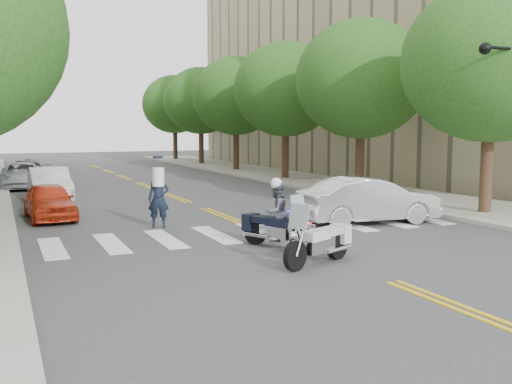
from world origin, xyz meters
TOP-DOWN VIEW (x-y plane):
  - ground at (0.00, 0.00)m, footprint 140.00×140.00m
  - sidewalk_right at (9.50, 22.00)m, footprint 5.00×60.00m
  - building_right at (26.00, 26.00)m, footprint 26.00×44.00m
  - tree_r_0 at (8.80, 6.00)m, footprint 6.40×6.40m
  - tree_r_1 at (8.80, 14.00)m, footprint 6.40×6.40m
  - tree_r_2 at (8.80, 22.00)m, footprint 6.40×6.40m
  - tree_r_3 at (8.80, 30.00)m, footprint 6.40×6.40m
  - tree_r_4 at (8.80, 38.00)m, footprint 6.40×6.40m
  - tree_r_5 at (8.80, 46.00)m, footprint 6.40×6.40m
  - motorcycle_police at (-0.74, 4.10)m, footprint 1.19×2.22m
  - motorcycle_parked at (-0.48, 2.06)m, footprint 2.22×1.18m
  - officer_standing at (-2.75, 8.50)m, footprint 0.80×0.67m
  - convertible at (3.93, 6.37)m, footprint 4.91×2.14m
  - parked_car_a at (-5.83, 11.74)m, footprint 1.71×3.86m
  - parked_car_b at (-5.43, 16.81)m, footprint 1.65×4.54m
  - parked_car_c at (-6.30, 23.50)m, footprint 2.53×4.99m
  - parked_car_d at (-5.67, 27.66)m, footprint 1.71×4.11m
  - parked_car_e at (-5.20, 29.50)m, footprint 1.77×4.25m

SIDE VIEW (x-z plane):
  - ground at x=0.00m, z-range 0.00..0.00m
  - sidewalk_right at x=9.50m, z-range 0.00..0.15m
  - motorcycle_parked at x=-0.48m, z-range -0.23..1.28m
  - parked_car_d at x=-5.67m, z-range 0.00..1.19m
  - parked_car_a at x=-5.83m, z-range 0.00..1.29m
  - parked_car_c at x=-6.30m, z-range 0.00..1.35m
  - parked_car_e at x=-5.20m, z-range 0.00..1.44m
  - parked_car_b at x=-5.43m, z-range 0.00..1.49m
  - convertible at x=3.93m, z-range 0.00..1.57m
  - motorcycle_police at x=-0.74m, z-range -0.10..1.79m
  - officer_standing at x=-2.75m, z-range 0.00..1.87m
  - tree_r_0 at x=8.80m, z-range 1.33..9.78m
  - tree_r_1 at x=8.80m, z-range 1.33..9.78m
  - tree_r_2 at x=8.80m, z-range 1.33..9.78m
  - tree_r_3 at x=8.80m, z-range 1.33..9.78m
  - tree_r_4 at x=8.80m, z-range 1.33..9.78m
  - tree_r_5 at x=8.80m, z-range 1.33..9.78m
  - building_right at x=26.00m, z-range 0.00..22.00m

